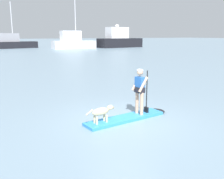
% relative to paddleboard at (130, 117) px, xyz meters
% --- Properties ---
extents(ground_plane, '(400.00, 400.00, 0.00)m').
position_rel_paddleboard_xyz_m(ground_plane, '(-0.23, -0.03, -0.05)').
color(ground_plane, gray).
extents(paddleboard, '(3.40, 1.02, 0.10)m').
position_rel_paddleboard_xyz_m(paddleboard, '(0.00, 0.00, 0.00)').
color(paddleboard, '#338CD8').
rests_on(paddleboard, ground_plane).
extents(person_paddler, '(0.63, 0.51, 1.66)m').
position_rel_paddleboard_xyz_m(person_paddler, '(0.42, 0.05, 1.01)').
color(person_paddler, tan).
rests_on(person_paddler, paddleboard).
extents(dog, '(1.09, 0.29, 0.54)m').
position_rel_paddleboard_xyz_m(dog, '(-1.19, -0.14, 0.41)').
color(dog, '#CCB78C').
rests_on(dog, paddleboard).
extents(moored_boat_starboard, '(11.73, 5.04, 9.94)m').
position_rel_paddleboard_xyz_m(moored_boat_starboard, '(1.77, 52.86, 1.19)').
color(moored_boat_starboard, black).
rests_on(moored_boat_starboard, ground_plane).
extents(moored_boat_far_port, '(9.53, 3.18, 10.48)m').
position_rel_paddleboard_xyz_m(moored_boat_far_port, '(14.06, 45.99, 1.38)').
color(moored_boat_far_port, white).
rests_on(moored_boat_far_port, ground_plane).
extents(moored_boat_far_starboard, '(11.53, 4.96, 5.32)m').
position_rel_paddleboard_xyz_m(moored_boat_far_starboard, '(25.37, 45.38, 1.70)').
color(moored_boat_far_starboard, black).
rests_on(moored_boat_far_starboard, ground_plane).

